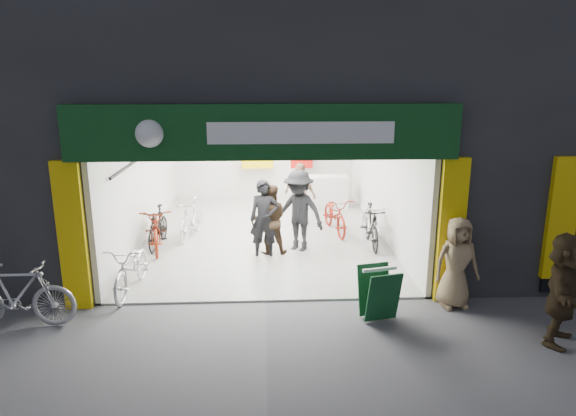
{
  "coord_description": "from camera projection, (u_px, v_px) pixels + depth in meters",
  "views": [
    {
      "loc": [
        -0.01,
        -8.46,
        3.97
      ],
      "look_at": [
        0.47,
        1.5,
        1.35
      ],
      "focal_mm": 32.0,
      "sensor_mm": 36.0,
      "label": 1
    }
  ],
  "objects": [
    {
      "name": "customer_a",
      "position": [
        264.0,
        219.0,
        11.23
      ],
      "size": [
        0.64,
        0.42,
        1.75
      ],
      "primitive_type": "imported",
      "rotation": [
        0.0,
        0.0,
        -0.0
      ],
      "color": "black",
      "rests_on": "ground"
    },
    {
      "name": "sandwich_board",
      "position": [
        379.0,
        292.0,
        8.45
      ],
      "size": [
        0.68,
        0.69,
        0.87
      ],
      "rotation": [
        0.0,
        0.0,
        0.22
      ],
      "color": "#10421E",
      "rests_on": "ground"
    },
    {
      "name": "building",
      "position": [
        299.0,
        59.0,
        12.94
      ],
      "size": [
        17.0,
        10.27,
        8.0
      ],
      "color": "#232326",
      "rests_on": "ground"
    },
    {
      "name": "customer_b",
      "position": [
        270.0,
        220.0,
        11.43
      ],
      "size": [
        0.8,
        0.63,
        1.61
      ],
      "primitive_type": "imported",
      "rotation": [
        0.0,
        0.0,
        3.17
      ],
      "color": "#362418",
      "rests_on": "ground"
    },
    {
      "name": "customer_c",
      "position": [
        299.0,
        211.0,
        11.59
      ],
      "size": [
        1.41,
        1.23,
        1.89
      ],
      "primitive_type": "imported",
      "rotation": [
        0.0,
        0.0,
        -0.53
      ],
      "color": "black",
      "rests_on": "ground"
    },
    {
      "name": "bike_left_front",
      "position": [
        132.0,
        267.0,
        9.52
      ],
      "size": [
        0.77,
        1.87,
        0.96
      ],
      "primitive_type": "imported",
      "rotation": [
        0.0,
        0.0,
        -0.07
      ],
      "color": "silver",
      "rests_on": "ground"
    },
    {
      "name": "bike_left_midback",
      "position": [
        156.0,
        228.0,
        11.84
      ],
      "size": [
        1.07,
        2.07,
        1.04
      ],
      "primitive_type": "imported",
      "rotation": [
        0.0,
        0.0,
        0.2
      ],
      "color": "maroon",
      "rests_on": "ground"
    },
    {
      "name": "ground",
      "position": [
        266.0,
        302.0,
        9.18
      ],
      "size": [
        60.0,
        60.0,
        0.0
      ],
      "primitive_type": "plane",
      "color": "#56565B",
      "rests_on": "ground"
    },
    {
      "name": "pedestrian_far",
      "position": [
        564.0,
        289.0,
        7.61
      ],
      "size": [
        1.39,
        1.59,
        1.74
      ],
      "primitive_type": "imported",
      "rotation": [
        0.0,
        0.0,
        0.91
      ],
      "color": "#3E2F1C",
      "rests_on": "ground"
    },
    {
      "name": "customer_d",
      "position": [
        300.0,
        195.0,
        13.61
      ],
      "size": [
        1.02,
        0.97,
        1.7
      ],
      "primitive_type": "imported",
      "rotation": [
        0.0,
        0.0,
        2.42
      ],
      "color": "#926E55",
      "rests_on": "ground"
    },
    {
      "name": "pedestrian_near",
      "position": [
        457.0,
        263.0,
        8.84
      ],
      "size": [
        0.83,
        0.58,
        1.61
      ],
      "primitive_type": "imported",
      "rotation": [
        0.0,
        0.0,
        0.09
      ],
      "color": "#947B56",
      "rests_on": "ground"
    },
    {
      "name": "bike_right_front",
      "position": [
        371.0,
        226.0,
        12.0
      ],
      "size": [
        0.53,
        1.68,
        1.0
      ],
      "primitive_type": "imported",
      "rotation": [
        0.0,
        0.0,
        -0.04
      ],
      "color": "black",
      "rests_on": "ground"
    },
    {
      "name": "bike_right_back",
      "position": [
        371.0,
        224.0,
        12.08
      ],
      "size": [
        0.55,
        1.78,
        1.06
      ],
      "primitive_type": "imported",
      "rotation": [
        0.0,
        0.0,
        0.03
      ],
      "color": "silver",
      "rests_on": "ground"
    },
    {
      "name": "bike_left_midfront",
      "position": [
        158.0,
        227.0,
        12.0
      ],
      "size": [
        0.56,
        1.63,
        0.97
      ],
      "primitive_type": "imported",
      "rotation": [
        0.0,
        0.0,
        -0.07
      ],
      "color": "black",
      "rests_on": "ground"
    },
    {
      "name": "parked_bike",
      "position": [
        17.0,
        295.0,
        8.16
      ],
      "size": [
        1.85,
        0.52,
        1.11
      ],
      "primitive_type": "imported",
      "rotation": [
        0.0,
        0.0,
        1.57
      ],
      "color": "#ADADB2",
      "rests_on": "ground"
    },
    {
      "name": "bike_right_mid",
      "position": [
        335.0,
        215.0,
        13.07
      ],
      "size": [
        0.89,
        1.89,
        0.96
      ],
      "primitive_type": "imported",
      "rotation": [
        0.0,
        0.0,
        0.15
      ],
      "color": "maroon",
      "rests_on": "ground"
    },
    {
      "name": "bike_left_back",
      "position": [
        192.0,
        219.0,
        12.66
      ],
      "size": [
        0.79,
        1.69,
        0.98
      ],
      "primitive_type": "imported",
      "rotation": [
        0.0,
        0.0,
        -0.21
      ],
      "color": "silver",
      "rests_on": "ground"
    }
  ]
}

